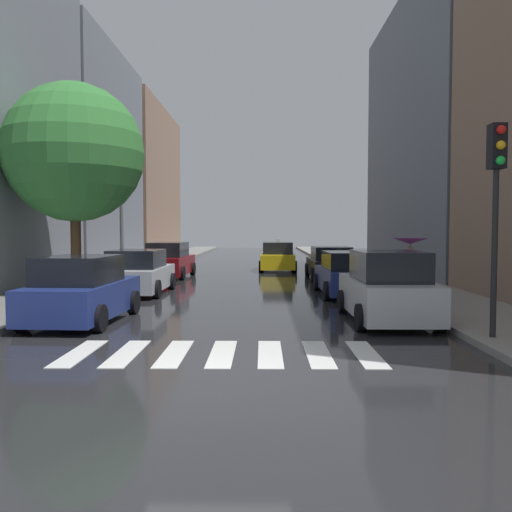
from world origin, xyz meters
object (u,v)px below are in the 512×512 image
at_px(parked_car_right_second, 348,275).
at_px(taxi_midroad, 278,257).
at_px(parked_car_left_third, 169,261).
at_px(street_tree_left, 74,153).
at_px(parked_car_right_nearest, 387,289).
at_px(parked_car_right_third, 330,264).
at_px(parked_car_left_second, 138,273).
at_px(traffic_light_right_corner, 496,182).
at_px(lamp_post_left, 121,184).
at_px(parked_car_left_nearest, 82,291).
at_px(pedestrian_foreground, 410,252).

relative_size(parked_car_right_second, taxi_midroad, 0.97).
bearing_deg(parked_car_left_third, street_tree_left, 166.67).
xyz_separation_m(parked_car_right_nearest, street_tree_left, (-9.76, 5.20, 4.19)).
relative_size(parked_car_right_third, taxi_midroad, 0.98).
bearing_deg(parked_car_left_second, parked_car_right_nearest, -125.91).
xyz_separation_m(parked_car_right_second, traffic_light_right_corner, (1.66, -8.00, 2.55)).
bearing_deg(parked_car_right_second, lamp_post_left, 61.95).
bearing_deg(parked_car_left_second, parked_car_right_second, -91.93).
height_order(street_tree_left, lamp_post_left, lamp_post_left).
relative_size(parked_car_left_nearest, traffic_light_right_corner, 0.96).
bearing_deg(parked_car_right_third, lamp_post_left, 98.37).
bearing_deg(traffic_light_right_corner, parked_car_left_second, 137.86).
bearing_deg(street_tree_left, pedestrian_foreground, -6.57).
height_order(parked_car_left_third, taxi_midroad, taxi_midroad).
bearing_deg(lamp_post_left, parked_car_right_second, -27.07).
relative_size(taxi_midroad, traffic_light_right_corner, 1.06).
bearing_deg(parked_car_right_second, parked_car_left_nearest, 125.19).
height_order(parked_car_right_second, pedestrian_foreground, pedestrian_foreground).
height_order(parked_car_left_nearest, parked_car_left_second, parked_car_left_nearest).
xyz_separation_m(parked_car_right_second, taxi_midroad, (-2.18, 11.31, 0.03)).
relative_size(parked_car_left_third, taxi_midroad, 0.95).
xyz_separation_m(parked_car_right_third, taxi_midroad, (-2.35, 5.09, 0.04)).
xyz_separation_m(taxi_midroad, lamp_post_left, (-7.16, -6.54, 3.58)).
height_order(pedestrian_foreground, lamp_post_left, lamp_post_left).
xyz_separation_m(parked_car_left_nearest, parked_car_right_third, (7.76, 11.77, -0.05)).
distance_m(parked_car_right_second, taxi_midroad, 11.52).
distance_m(taxi_midroad, street_tree_left, 14.33).
bearing_deg(pedestrian_foreground, parked_car_left_nearest, -157.34).
bearing_deg(street_tree_left, parked_car_right_third, 32.99).
bearing_deg(parked_car_left_nearest, parked_car_right_nearest, -85.87).
bearing_deg(parked_car_right_second, parked_car_right_nearest, -179.69).
height_order(parked_car_left_third, street_tree_left, street_tree_left).
bearing_deg(traffic_light_right_corner, pedestrian_foreground, 89.02).
bearing_deg(street_tree_left, parked_car_right_nearest, -28.06).
xyz_separation_m(parked_car_right_nearest, traffic_light_right_corner, (1.54, -2.64, 2.45)).
xyz_separation_m(parked_car_right_third, pedestrian_foreground, (1.60, -7.69, 0.88)).
bearing_deg(parked_car_left_third, parked_car_right_nearest, -145.27).
xyz_separation_m(parked_car_left_third, parked_car_right_second, (7.63, -6.94, -0.07)).
relative_size(parked_car_left_nearest, parked_car_right_third, 0.92).
height_order(parked_car_right_second, taxi_midroad, taxi_midroad).
bearing_deg(parked_car_left_nearest, lamp_post_left, 12.36).
xyz_separation_m(parked_car_left_third, traffic_light_right_corner, (9.29, -14.94, 2.49)).
xyz_separation_m(parked_car_right_nearest, lamp_post_left, (-9.46, 10.13, 3.51)).
bearing_deg(parked_car_right_nearest, pedestrian_foreground, -23.26).
distance_m(parked_car_right_third, lamp_post_left, 10.28).
distance_m(parked_car_right_third, taxi_midroad, 5.61).
height_order(parked_car_right_third, street_tree_left, street_tree_left).
bearing_deg(lamp_post_left, parked_car_left_third, 51.71).
height_order(parked_car_left_second, parked_car_right_second, parked_car_left_second).
bearing_deg(lamp_post_left, street_tree_left, -93.51).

